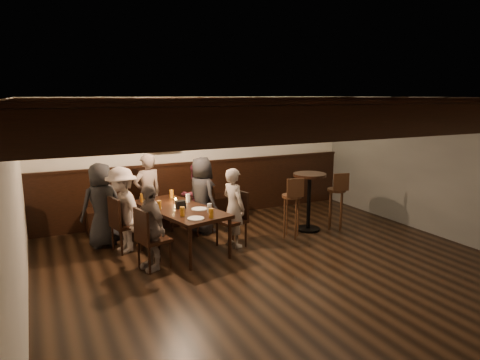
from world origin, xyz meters
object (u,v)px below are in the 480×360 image
person_right_near (202,195)px  dining_table (179,211)px  high_top_table (309,193)px  bar_stool_left (291,215)px  chair_right_far (232,230)px  person_right_far (234,207)px  person_bench_centre (148,194)px  chair_left_near (126,234)px  person_bench_right (195,195)px  person_left_near (122,210)px  person_bench_left (102,205)px  chair_right_near (201,218)px  bar_stool_right (336,208)px  person_left_far (150,227)px  chair_left_far (153,250)px

person_right_near → dining_table: bearing=121.0°
high_top_table → bar_stool_left: bar_stool_left is taller
chair_right_far → person_right_far: bearing=-90.0°
person_bench_centre → high_top_table: (2.65, -1.14, -0.03)m
chair_left_near → person_bench_right: (1.47, 0.82, 0.32)m
person_left_near → bar_stool_left: bearing=64.4°
person_bench_centre → bar_stool_left: size_ratio=1.34×
chair_right_far → person_bench_centre: person_bench_centre is taller
chair_right_far → person_bench_centre: size_ratio=0.63×
person_bench_right → person_right_near: size_ratio=0.86×
person_bench_left → person_bench_centre: person_bench_centre is taller
chair_right_far → bar_stool_left: size_ratio=0.85×
chair_right_near → person_bench_left: size_ratio=0.63×
chair_left_near → person_bench_left: (-0.28, 0.40, 0.42)m
chair_right_far → person_right_far: (0.03, 0.01, 0.37)m
chair_left_near → chair_right_far: 1.70m
person_bench_centre → bar_stool_right: (3.15, -1.30, -0.32)m
person_bench_right → chair_right_far: bearing=82.4°
person_bench_right → person_left_far: 2.13m
dining_table → high_top_table: high_top_table is taller
chair_left_far → person_left_far: bearing=-90.0°
dining_table → person_left_far: bearing=-149.0°
chair_left_far → bar_stool_left: bar_stool_left is taller
person_right_near → person_left_far: bearing=121.0°
person_bench_right → high_top_table: 2.12m
chair_right_near → person_right_far: (0.24, -0.87, 0.38)m
chair_left_far → chair_right_near: size_ratio=1.03×
chair_right_far → person_right_far: 0.37m
dining_table → person_bench_centre: size_ratio=1.36×
person_bench_left → high_top_table: (3.49, -0.78, 0.00)m
person_bench_centre → high_top_table: person_bench_centre is taller
bar_stool_right → bar_stool_left: bearing=-165.5°
person_left_far → bar_stool_left: bearing=83.0°
chair_left_far → person_right_far: person_right_far is taller
chair_right_near → chair_left_near: bearing=90.0°
person_bench_left → person_left_near: bearing=108.4°
chair_left_far → bar_stool_left: bearing=82.9°
person_left_near → person_right_near: bearing=90.0°
person_left_near → person_left_far: bearing=0.0°
person_right_near → high_top_table: 1.93m
chair_left_near → person_bench_centre: size_ratio=0.62×
person_left_near → person_right_far: size_ratio=1.05×
chair_right_far → person_bench_left: size_ratio=0.65×
chair_left_near → person_bench_centre: 1.04m
person_right_near → high_top_table: size_ratio=1.30×
chair_left_near → chair_right_near: (1.40, 0.34, -0.01)m
person_bench_right → chair_left_near: bearing=15.5°
person_left_far → chair_left_far: bearing=90.0°
chair_right_near → person_bench_centre: bearing=50.1°
dining_table → person_left_far: person_left_far is taller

